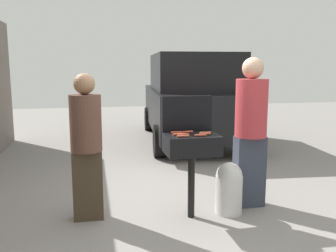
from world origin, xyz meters
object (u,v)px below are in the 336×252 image
Objects in this scene: hot_dog_4 at (205,133)px; propane_tank at (229,187)px; person_left at (86,142)px; person_right at (251,127)px; parked_minivan at (192,98)px; hot_dog_3 at (179,134)px; hot_dog_7 at (205,134)px; hot_dog_6 at (177,132)px; hot_dog_2 at (188,132)px; hot_dog_0 at (183,136)px; bbq_grill at (192,147)px; hot_dog_5 at (200,135)px; hot_dog_1 at (183,135)px.

hot_dog_4 reaches higher than propane_tank.
person_right is (1.97, 0.00, 0.10)m from person_left.
parked_minivan is at bearing 80.35° from propane_tank.
hot_dog_7 is (0.29, -0.04, 0.00)m from hot_dog_3.
person_right reaches higher than person_left.
parked_minivan reaches higher than hot_dog_6.
hot_dog_2 is at bearing 78.84° from parked_minivan.
hot_dog_3 is 0.11m from hot_dog_6.
hot_dog_0 is 4.59m from parked_minivan.
hot_dog_5 reaches higher than bbq_grill.
person_left is at bearing 162.41° from hot_dog_0.
hot_dog_2 is at bearing 134.25° from hot_dog_7.
person_left is 1.97m from person_right.
person_right reaches higher than propane_tank.
bbq_grill is 0.22m from hot_dog_7.
person_right is at bearing 15.03° from hot_dog_1.
hot_dog_4 is at bearing 25.28° from hot_dog_0.
hot_dog_5 is (-0.10, -0.13, 0.00)m from hot_dog_4.
hot_dog_4 is (0.27, 0.05, 0.00)m from hot_dog_1.
parked_minivan is at bearing 74.40° from bbq_grill.
bbq_grill is 0.23m from hot_dog_4.
parked_minivan is (1.03, 4.26, 0.04)m from hot_dog_4.
hot_dog_2 is at bearing 100.67° from bbq_grill.
person_left is at bearing 174.60° from hot_dog_6.
hot_dog_0 is at bearing -104.43° from hot_dog_1.
hot_dog_7 is at bearing -21.60° from bbq_grill.
hot_dog_0 is at bearing 78.29° from parked_minivan.
person_left is at bearing 167.02° from hot_dog_1.
person_right is at bearing 12.44° from hot_dog_3.
person_right reaches higher than hot_dog_3.
hot_dog_3 is (-0.04, 0.03, 0.00)m from hot_dog_1.
parked_minivan reaches higher than propane_tank.
hot_dog_0 is 1.00× the size of hot_dog_5.
person_right is (0.67, 0.25, 0.01)m from hot_dog_7.
hot_dog_1 and hot_dog_7 have the same top height.
hot_dog_6 is 0.92m from propane_tank.
hot_dog_4 is 0.21× the size of propane_tank.
hot_dog_4 is 1.00× the size of hot_dog_5.
hot_dog_0 is 1.08m from person_left.
propane_tank is at bearing 2.91° from hot_dog_3.
hot_dog_5 is 1.00× the size of hot_dog_7.
hot_dog_2 is 0.13m from hot_dog_6.
hot_dog_6 is (-0.02, 0.23, 0.00)m from hot_dog_0.
hot_dog_7 is 0.71m from person_right.
hot_dog_0 is (-0.13, -0.13, 0.16)m from bbq_grill.
person_right is at bearing 2.94° from person_left.
hot_dog_1 reaches higher than bbq_grill.
hot_dog_2 is 0.24m from hot_dog_5.
parked_minivan is at bearing 75.56° from hot_dog_5.
person_right is (0.80, 0.20, 0.17)m from bbq_grill.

